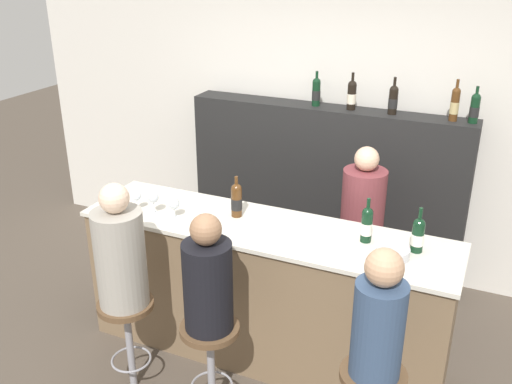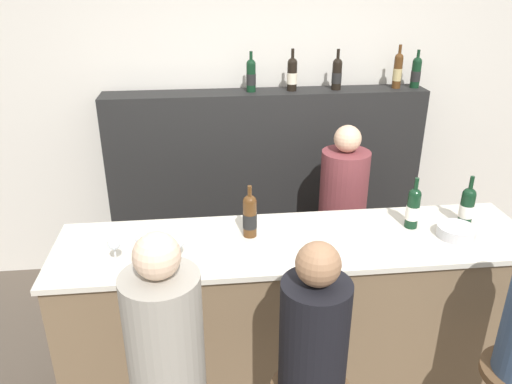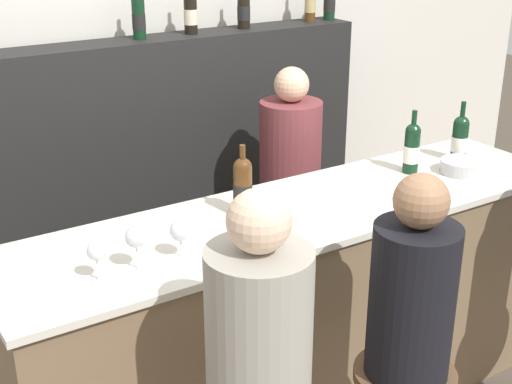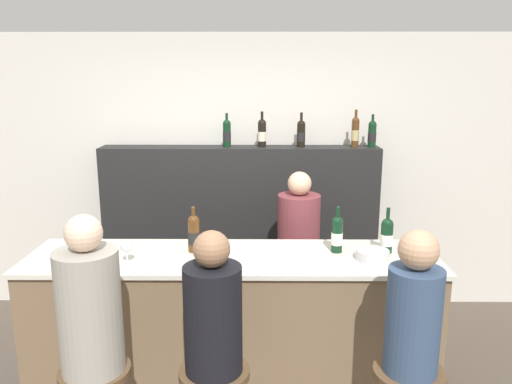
# 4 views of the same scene
# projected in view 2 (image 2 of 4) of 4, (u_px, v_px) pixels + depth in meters

# --- Properties ---
(wall_back) EXTENTS (6.40, 0.05, 2.60)m
(wall_back) POSITION_uv_depth(u_px,v_px,m) (262.00, 120.00, 4.15)
(wall_back) COLOR beige
(wall_back) RESTS_ON ground_plane
(bar_counter) EXTENTS (2.68, 0.68, 1.07)m
(bar_counter) POSITION_uv_depth(u_px,v_px,m) (294.00, 317.00, 3.01)
(bar_counter) COLOR brown
(bar_counter) RESTS_ON ground_plane
(back_bar_cabinet) EXTENTS (2.51, 0.28, 1.59)m
(back_bar_cabinet) POSITION_uv_depth(u_px,v_px,m) (265.00, 186.00, 4.15)
(back_bar_cabinet) COLOR black
(back_bar_cabinet) RESTS_ON ground_plane
(wine_bottle_counter_0) EXTENTS (0.08, 0.08, 0.31)m
(wine_bottle_counter_0) POSITION_uv_depth(u_px,v_px,m) (250.00, 215.00, 2.78)
(wine_bottle_counter_0) COLOR #4C2D14
(wine_bottle_counter_0) RESTS_ON bar_counter
(wine_bottle_counter_1) EXTENTS (0.08, 0.08, 0.31)m
(wine_bottle_counter_1) POSITION_uv_depth(u_px,v_px,m) (413.00, 207.00, 2.88)
(wine_bottle_counter_1) COLOR black
(wine_bottle_counter_1) RESTS_ON bar_counter
(wine_bottle_counter_2) EXTENTS (0.08, 0.08, 0.31)m
(wine_bottle_counter_2) POSITION_uv_depth(u_px,v_px,m) (467.00, 206.00, 2.91)
(wine_bottle_counter_2) COLOR black
(wine_bottle_counter_2) RESTS_ON bar_counter
(wine_bottle_backbar_0) EXTENTS (0.07, 0.07, 0.30)m
(wine_bottle_backbar_0) POSITION_uv_depth(u_px,v_px,m) (251.00, 75.00, 3.76)
(wine_bottle_backbar_0) COLOR black
(wine_bottle_backbar_0) RESTS_ON back_bar_cabinet
(wine_bottle_backbar_1) EXTENTS (0.08, 0.08, 0.32)m
(wine_bottle_backbar_1) POSITION_uv_depth(u_px,v_px,m) (292.00, 74.00, 3.79)
(wine_bottle_backbar_1) COLOR black
(wine_bottle_backbar_1) RESTS_ON back_bar_cabinet
(wine_bottle_backbar_2) EXTENTS (0.08, 0.08, 0.31)m
(wine_bottle_backbar_2) POSITION_uv_depth(u_px,v_px,m) (337.00, 74.00, 3.83)
(wine_bottle_backbar_2) COLOR black
(wine_bottle_backbar_2) RESTS_ON back_bar_cabinet
(wine_bottle_backbar_3) EXTENTS (0.07, 0.07, 0.33)m
(wine_bottle_backbar_3) POSITION_uv_depth(u_px,v_px,m) (398.00, 70.00, 3.87)
(wine_bottle_backbar_3) COLOR #4C2D14
(wine_bottle_backbar_3) RESTS_ON back_bar_cabinet
(wine_bottle_backbar_4) EXTENTS (0.07, 0.07, 0.29)m
(wine_bottle_backbar_4) POSITION_uv_depth(u_px,v_px,m) (416.00, 72.00, 3.89)
(wine_bottle_backbar_4) COLOR black
(wine_bottle_backbar_4) RESTS_ON back_bar_cabinet
(wine_glass_0) EXTENTS (0.06, 0.06, 0.15)m
(wine_glass_0) POSITION_uv_depth(u_px,v_px,m) (114.00, 245.00, 2.53)
(wine_glass_0) COLOR silver
(wine_glass_0) RESTS_ON bar_counter
(wine_glass_1) EXTENTS (0.08, 0.08, 0.17)m
(wine_glass_1) POSITION_uv_depth(u_px,v_px,m) (143.00, 241.00, 2.54)
(wine_glass_1) COLOR silver
(wine_glass_1) RESTS_ON bar_counter
(wine_glass_2) EXTENTS (0.08, 0.08, 0.15)m
(wine_glass_2) POSITION_uv_depth(u_px,v_px,m) (178.00, 242.00, 2.56)
(wine_glass_2) COLOR silver
(wine_glass_2) RESTS_ON bar_counter
(metal_bowl) EXTENTS (0.21, 0.21, 0.06)m
(metal_bowl) POSITION_uv_depth(u_px,v_px,m) (456.00, 231.00, 2.81)
(metal_bowl) COLOR #B7B7BC
(metal_bowl) RESTS_ON bar_counter
(tasting_menu) EXTENTS (0.21, 0.30, 0.00)m
(tasting_menu) POSITION_uv_depth(u_px,v_px,m) (355.00, 253.00, 2.66)
(tasting_menu) COLOR white
(tasting_menu) RESTS_ON bar_counter
(guest_seated_left) EXTENTS (0.33, 0.33, 0.85)m
(guest_seated_left) POSITION_uv_depth(u_px,v_px,m) (164.00, 336.00, 2.06)
(guest_seated_left) COLOR gray
(guest_seated_left) RESTS_ON bar_stool_left
(guest_seated_middle) EXTENTS (0.30, 0.30, 0.76)m
(guest_seated_middle) POSITION_uv_depth(u_px,v_px,m) (314.00, 331.00, 2.14)
(guest_seated_middle) COLOR black
(guest_seated_middle) RESTS_ON bar_stool_middle
(bartender) EXTENTS (0.34, 0.34, 1.48)m
(bartender) POSITION_uv_depth(u_px,v_px,m) (341.00, 229.00, 3.73)
(bartender) COLOR brown
(bartender) RESTS_ON ground_plane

